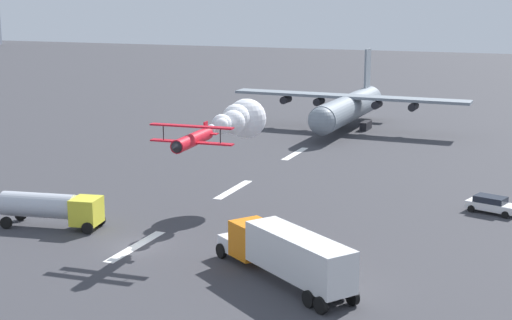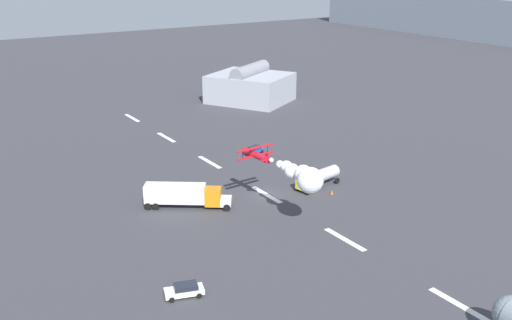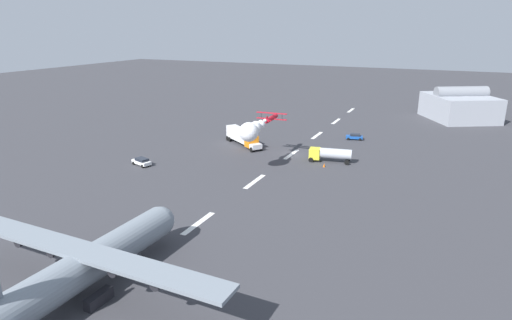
% 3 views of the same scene
% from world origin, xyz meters
% --- Properties ---
extents(ground_plane, '(440.00, 440.00, 0.00)m').
position_xyz_m(ground_plane, '(0.00, 0.00, 0.00)').
color(ground_plane, '#38383D').
rests_on(ground_plane, ground).
extents(runway_stripe_0, '(8.00, 0.90, 0.01)m').
position_xyz_m(runway_stripe_0, '(-57.42, 0.00, 0.01)').
color(runway_stripe_0, white).
rests_on(runway_stripe_0, ground).
extents(runway_stripe_1, '(8.00, 0.90, 0.01)m').
position_xyz_m(runway_stripe_1, '(-38.28, 0.00, 0.01)').
color(runway_stripe_1, white).
rests_on(runway_stripe_1, ground).
extents(runway_stripe_2, '(8.00, 0.90, 0.01)m').
position_xyz_m(runway_stripe_2, '(-19.14, 0.00, 0.01)').
color(runway_stripe_2, white).
rests_on(runway_stripe_2, ground).
extents(runway_stripe_3, '(8.00, 0.90, 0.01)m').
position_xyz_m(runway_stripe_3, '(0.00, 0.00, 0.01)').
color(runway_stripe_3, white).
rests_on(runway_stripe_3, ground).
extents(runway_stripe_4, '(8.00, 0.90, 0.01)m').
position_xyz_m(runway_stripe_4, '(19.14, 0.00, 0.01)').
color(runway_stripe_4, white).
rests_on(runway_stripe_4, ground).
extents(runway_stripe_5, '(8.00, 0.90, 0.01)m').
position_xyz_m(runway_stripe_5, '(38.28, 0.00, 0.01)').
color(runway_stripe_5, white).
rests_on(runway_stripe_5, ground).
extents(stunt_biplane_red, '(18.01, 6.77, 3.66)m').
position_xyz_m(stunt_biplane_red, '(12.71, -3.18, 8.17)').
color(stunt_biplane_red, red).
extents(semi_truck_orange, '(10.00, 12.42, 3.70)m').
position_xyz_m(semi_truck_orange, '(-2.76, -13.39, 2.11)').
color(semi_truck_orange, silver).
rests_on(semi_truck_orange, ground).
extents(fuel_tanker_truck, '(4.07, 8.91, 2.90)m').
position_xyz_m(fuel_tanker_truck, '(1.83, 9.05, 1.74)').
color(fuel_tanker_truck, yellow).
rests_on(fuel_tanker_truck, ground).
extents(followme_car_yellow, '(3.04, 4.80, 1.52)m').
position_xyz_m(followme_car_yellow, '(20.01, -24.85, 0.81)').
color(followme_car_yellow, white).
rests_on(followme_car_yellow, ground).
extents(airport_staff_sedan, '(2.78, 4.35, 1.52)m').
position_xyz_m(airport_staff_sedan, '(-18.81, 9.72, 0.81)').
color(airport_staff_sedan, '#194CA5').
rests_on(airport_staff_sedan, ground).
extents(hangar_building, '(24.96, 23.90, 9.97)m').
position_xyz_m(hangar_building, '(-56.23, 32.79, 4.00)').
color(hangar_building, '#9EA3AD').
rests_on(hangar_building, ground).
extents(traffic_cone_near, '(0.44, 0.44, 0.75)m').
position_xyz_m(traffic_cone_near, '(-5.89, 9.88, 0.38)').
color(traffic_cone_near, orange).
rests_on(traffic_cone_near, ground).
extents(traffic_cone_far, '(0.44, 0.44, 0.75)m').
position_xyz_m(traffic_cone_far, '(5.59, 9.05, 0.38)').
color(traffic_cone_far, orange).
rests_on(traffic_cone_far, ground).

